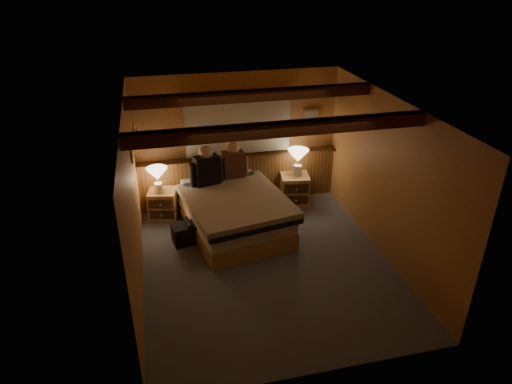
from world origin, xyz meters
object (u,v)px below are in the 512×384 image
object	(u,v)px
lamp_left	(157,175)
nightstand_left	(163,204)
bed	(235,213)
nightstand_right	(294,189)
person_left	(206,168)
person_right	(233,163)
duffel_bag	(189,233)
lamp_right	(298,157)

from	to	relation	value
lamp_left	nightstand_left	bearing A→B (deg)	43.70
bed	nightstand_right	world-z (taller)	bed
nightstand_right	person_left	bearing A→B (deg)	-164.07
person_right	duffel_bag	world-z (taller)	person_right
lamp_right	duffel_bag	world-z (taller)	lamp_right
nightstand_left	duffel_bag	distance (m)	0.97
nightstand_left	person_right	distance (m)	1.42
lamp_right	person_left	world-z (taller)	person_left
person_right	duffel_bag	size ratio (longest dim) A/B	1.18
bed	nightstand_left	size ratio (longest dim) A/B	4.03
person_left	duffel_bag	xyz separation A→B (m)	(-0.41, -0.69, -0.78)
nightstand_left	duffel_bag	world-z (taller)	nightstand_left
lamp_left	lamp_right	world-z (taller)	lamp_right
nightstand_right	lamp_left	xyz separation A→B (m)	(-2.44, -0.02, 0.55)
lamp_left	person_right	xyz separation A→B (m)	(1.30, 0.01, 0.10)
lamp_right	duffel_bag	distance (m)	2.39
lamp_right	person_left	size ratio (longest dim) A/B	0.69
duffel_bag	bed	bearing A→B (deg)	1.53
lamp_left	lamp_right	size ratio (longest dim) A/B	0.92
duffel_bag	lamp_right	bearing A→B (deg)	14.15
lamp_left	lamp_right	xyz separation A→B (m)	(2.49, 0.04, 0.07)
lamp_left	lamp_right	bearing A→B (deg)	0.96
lamp_left	person_right	distance (m)	1.30
lamp_right	person_right	xyz separation A→B (m)	(-1.19, -0.03, 0.03)
nightstand_left	duffel_bag	bearing A→B (deg)	-56.46
bed	person_right	size ratio (longest dim) A/B	3.25
nightstand_left	duffel_bag	xyz separation A→B (m)	(0.35, -0.90, -0.09)
nightstand_left	person_right	size ratio (longest dim) A/B	0.81
lamp_right	person_right	bearing A→B (deg)	-178.57
person_right	lamp_right	bearing A→B (deg)	-5.14
nightstand_right	person_right	distance (m)	1.31
bed	lamp_left	size ratio (longest dim) A/B	4.77
nightstand_left	lamp_left	bearing A→B (deg)	-124.30
lamp_left	person_right	world-z (taller)	person_right
nightstand_left	lamp_right	size ratio (longest dim) A/B	1.09
nightstand_left	nightstand_right	bearing A→B (deg)	11.55
lamp_right	duffel_bag	bearing A→B (deg)	-156.72
bed	duffel_bag	world-z (taller)	bed
bed	lamp_left	xyz separation A→B (m)	(-1.17, 0.71, 0.48)
person_right	bed	bearing A→B (deg)	-106.47
nightstand_right	person_right	size ratio (longest dim) A/B	0.85
lamp_right	person_left	bearing A→B (deg)	-172.88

